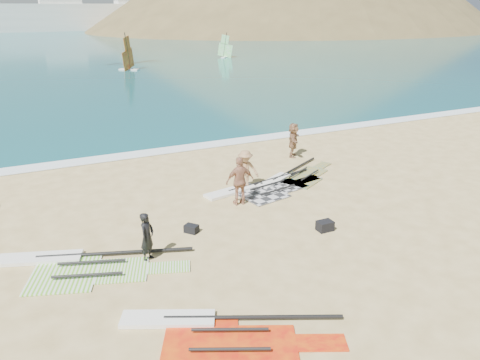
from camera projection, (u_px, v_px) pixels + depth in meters
name	position (u px, v px, depth m)	size (l,w,h in m)	color
ground	(273.00, 250.00, 15.44)	(300.00, 300.00, 0.00)	#D9BF7F
sea	(33.00, 35.00, 126.74)	(300.00, 240.00, 0.06)	#0B3D4E
surf_line	(163.00, 151.00, 25.81)	(300.00, 1.20, 0.04)	white
headland_main	(302.00, 29.00, 159.68)	(143.00, 143.00, 45.00)	brown
headland_minor	(363.00, 26.00, 182.37)	(70.00, 70.00, 28.00)	brown
rig_grey	(258.00, 189.00, 20.38)	(5.81, 2.82, 0.20)	#29292C
rig_green	(76.00, 265.00, 14.46)	(5.91, 3.50, 0.20)	#62BE17
rig_orange	(293.00, 177.00, 21.85)	(4.98, 3.45, 0.20)	#F89F03
rig_red	(211.00, 331.00, 11.50)	(5.30, 3.73, 0.20)	red
gear_bag_near	(325.00, 226.00, 16.71)	(0.56, 0.41, 0.36)	black
gear_bag_far	(191.00, 229.00, 16.58)	(0.47, 0.33, 0.28)	black
person_wetsuit	(147.00, 237.00, 14.56)	(0.59, 0.39, 1.61)	black
beachgoer_mid	(245.00, 170.00, 20.24)	(1.14, 0.66, 1.77)	#A0754D
beachgoer_back	(240.00, 181.00, 18.63)	(1.17, 0.49, 2.00)	#A56E54
beachgoer_right	(293.00, 140.00, 24.66)	(1.68, 0.54, 1.82)	#956A4A
windsurfer_centre	(128.00, 59.00, 57.50)	(2.38, 2.39, 4.55)	white
windsurfer_right	(225.00, 50.00, 71.37)	(1.93, 1.90, 3.79)	white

